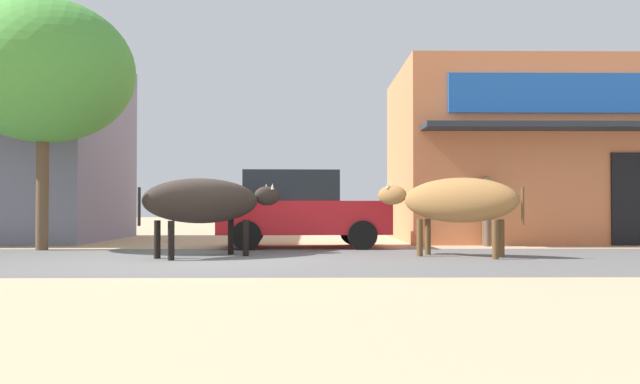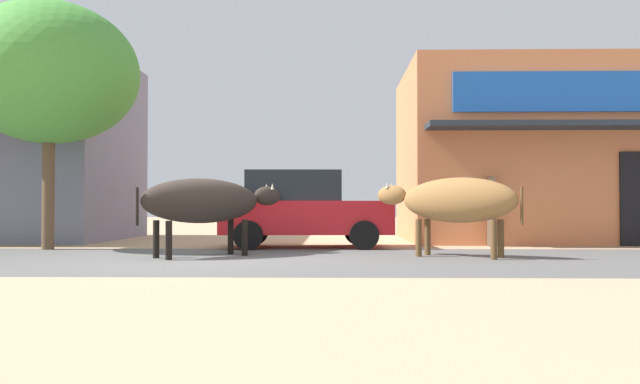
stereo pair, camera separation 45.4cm
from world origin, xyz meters
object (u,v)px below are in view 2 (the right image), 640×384
(roadside_tree, at_px, (49,73))
(cow_near_brown, at_px, (205,201))
(parked_hatchback_car, at_px, (303,208))
(cow_far_dark, at_px, (455,201))
(pedestrian_by_shop, at_px, (491,205))

(roadside_tree, height_order, cow_near_brown, roadside_tree)
(parked_hatchback_car, xyz_separation_m, cow_far_dark, (2.81, -2.64, 0.14))
(roadside_tree, relative_size, parked_hatchback_car, 1.38)
(cow_near_brown, height_order, pedestrian_by_shop, pedestrian_by_shop)
(pedestrian_by_shop, bearing_deg, roadside_tree, -172.66)
(cow_far_dark, xyz_separation_m, pedestrian_by_shop, (1.34, 3.02, -0.07))
(cow_near_brown, distance_m, cow_far_dark, 4.41)
(parked_hatchback_car, bearing_deg, pedestrian_by_shop, 5.29)
(parked_hatchback_car, distance_m, cow_far_dark, 3.86)
(roadside_tree, bearing_deg, cow_near_brown, -27.09)
(parked_hatchback_car, xyz_separation_m, cow_near_brown, (-1.60, -2.66, 0.13))
(roadside_tree, relative_size, cow_near_brown, 2.07)
(cow_near_brown, height_order, cow_far_dark, cow_far_dark)
(cow_far_dark, bearing_deg, parked_hatchback_car, 136.81)
(cow_far_dark, bearing_deg, roadside_tree, 167.21)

